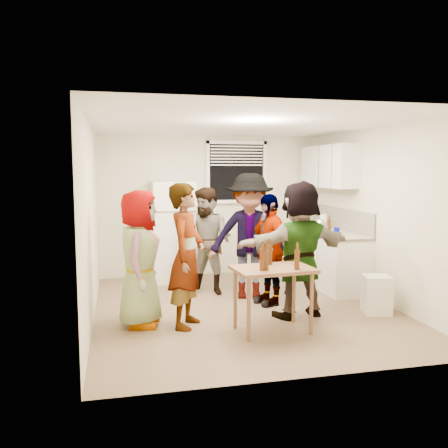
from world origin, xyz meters
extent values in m
cube|color=white|center=(-0.75, 1.88, 0.85)|extent=(0.70, 0.70, 1.70)
cube|color=white|center=(1.70, 1.15, 0.43)|extent=(0.60, 2.20, 0.86)
cube|color=beige|center=(1.70, 1.15, 0.88)|extent=(0.64, 2.22, 0.04)
cube|color=#BAB6AA|center=(1.99, 1.15, 1.08)|extent=(0.03, 2.20, 0.36)
cube|color=white|center=(1.83, 1.35, 1.95)|extent=(0.34, 1.60, 0.70)
cylinder|color=white|center=(1.68, 1.16, 0.90)|extent=(0.12, 0.12, 0.26)
cylinder|color=black|center=(1.75, 2.04, 0.90)|extent=(0.07, 0.07, 0.27)
cylinder|color=#47230C|center=(1.60, 0.77, 0.90)|extent=(0.05, 0.05, 0.21)
cylinder|color=#0308B6|center=(1.62, 0.53, 0.90)|extent=(0.08, 0.08, 0.11)
cube|color=#F3EE4F|center=(1.92, 1.70, 0.98)|extent=(0.02, 0.20, 0.17)
cube|color=silver|center=(1.66, -0.60, 0.25)|extent=(0.42, 0.42, 0.51)
cylinder|color=#47230C|center=(-0.09, -1.11, 0.77)|extent=(0.06, 0.06, 0.22)
cylinder|color=#BB361F|center=(-0.07, -1.07, 0.77)|extent=(0.08, 0.08, 0.11)
imported|color=gray|center=(-1.42, -0.40, 0.00)|extent=(1.80, 1.15, 0.53)
imported|color=#141933|center=(-0.87, -0.57, 0.00)|extent=(1.85, 1.32, 0.42)
imported|color=#4F3820|center=(-0.33, 0.89, 0.00)|extent=(1.63, 1.77, 0.62)
imported|color=#434348|center=(0.22, 0.53, 0.00)|extent=(1.57, 2.06, 0.69)
imported|color=black|center=(0.40, 0.14, 0.00)|extent=(1.75, 1.29, 0.38)
imported|color=#F87557|center=(0.60, -0.49, 0.00)|extent=(1.94, 2.05, 0.52)
camera|label=1|loc=(-1.67, -6.13, 1.90)|focal=38.00mm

